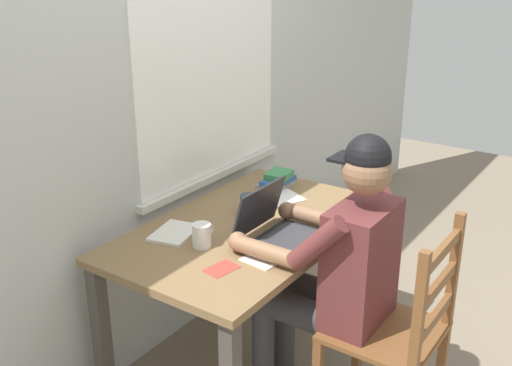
{
  "coord_description": "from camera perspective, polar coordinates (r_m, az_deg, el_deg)",
  "views": [
    {
      "loc": [
        -2.04,
        -1.44,
        1.89
      ],
      "look_at": [
        -0.01,
        -0.05,
        0.94
      ],
      "focal_mm": 42.97,
      "sensor_mm": 36.0,
      "label": 1
    }
  ],
  "objects": [
    {
      "name": "paper_pile_back_corner",
      "position": [
        2.7,
        -7.59,
        -4.62
      ],
      "size": [
        0.25,
        0.21,
        0.01
      ],
      "primitive_type": "cube",
      "rotation": [
        0.0,
        0.0,
        0.23
      ],
      "color": "silver",
      "rests_on": "desk"
    },
    {
      "name": "seated_person",
      "position": [
        2.52,
        7.47,
        -7.46
      ],
      "size": [
        0.5,
        0.6,
        1.26
      ],
      "color": "brown",
      "rests_on": "ground"
    },
    {
      "name": "book_stack_main",
      "position": [
        3.18,
        2.03,
        0.25
      ],
      "size": [
        0.21,
        0.15,
        0.08
      ],
      "color": "gray",
      "rests_on": "desk"
    },
    {
      "name": "coffee_mug_dark",
      "position": [
        2.88,
        -0.73,
        -1.89
      ],
      "size": [
        0.11,
        0.07,
        0.09
      ],
      "color": "#2D384C",
      "rests_on": "desk"
    },
    {
      "name": "paper_pile_near_laptop",
      "position": [
        3.05,
        2.35,
        -1.4
      ],
      "size": [
        0.25,
        0.24,
        0.01
      ],
      "primitive_type": "cube",
      "rotation": [
        0.0,
        0.0,
        -0.45
      ],
      "color": "white",
      "rests_on": "desk"
    },
    {
      "name": "back_wall",
      "position": [
        2.86,
        -8.54,
        8.87
      ],
      "size": [
        6.0,
        0.08,
        2.6
      ],
      "color": "beige",
      "rests_on": "ground"
    },
    {
      "name": "computer_mouse",
      "position": [
        2.8,
        6.22,
        -3.32
      ],
      "size": [
        0.06,
        0.1,
        0.03
      ],
      "primitive_type": "ellipsoid",
      "color": "#232328",
      "rests_on": "desk"
    },
    {
      "name": "wooden_chair",
      "position": [
        2.54,
        13.02,
        -13.5
      ],
      "size": [
        0.42,
        0.42,
        0.95
      ],
      "color": "brown",
      "rests_on": "ground"
    },
    {
      "name": "coffee_mug_white",
      "position": [
        2.56,
        -5.04,
        -4.86
      ],
      "size": [
        0.12,
        0.08,
        0.1
      ],
      "color": "white",
      "rests_on": "desk"
    },
    {
      "name": "ground_plane",
      "position": [
        3.13,
        -0.63,
        -16.08
      ],
      "size": [
        8.0,
        8.0,
        0.0
      ],
      "primitive_type": "plane",
      "color": "gray"
    },
    {
      "name": "landscape_photo_print",
      "position": [
        2.4,
        -3.22,
        -7.97
      ],
      "size": [
        0.14,
        0.11,
        0.0
      ],
      "primitive_type": "cube",
      "rotation": [
        0.0,
        0.0,
        -0.17
      ],
      "color": "#C63D33",
      "rests_on": "desk"
    },
    {
      "name": "paper_pile_side",
      "position": [
        2.5,
        1.33,
        -6.71
      ],
      "size": [
        0.24,
        0.17,
        0.0
      ],
      "primitive_type": "cube",
      "rotation": [
        0.0,
        0.0,
        -0.1
      ],
      "color": "white",
      "rests_on": "desk"
    },
    {
      "name": "desk",
      "position": [
        2.8,
        -0.68,
        -5.75
      ],
      "size": [
        1.31,
        0.79,
        0.72
      ],
      "color": "olive",
      "rests_on": "ground"
    },
    {
      "name": "laptop",
      "position": [
        2.62,
        1.85,
        -4.13
      ],
      "size": [
        0.33,
        0.29,
        0.23
      ],
      "color": "#232328",
      "rests_on": "desk"
    }
  ]
}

